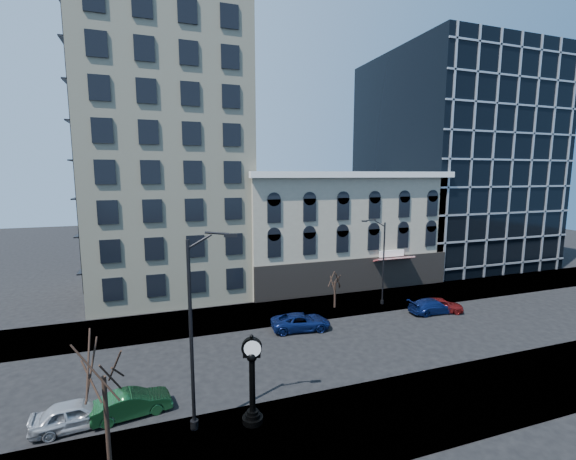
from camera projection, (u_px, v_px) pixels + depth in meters
name	position (u px, v px, depth m)	size (l,w,h in m)	color
ground	(279.00, 356.00, 26.07)	(160.00, 160.00, 0.00)	black
sidewalk_far	(251.00, 315.00, 33.54)	(160.00, 6.00, 0.12)	gray
sidewalk_near	(330.00, 428.00, 18.57)	(160.00, 6.00, 0.12)	gray
cream_tower	(165.00, 104.00, 39.02)	(15.90, 15.40, 42.50)	beige
victorian_row	(337.00, 229.00, 43.95)	(22.60, 11.19, 12.50)	#9F9883
glass_office	(451.00, 162.00, 53.95)	(20.00, 20.15, 28.00)	black
street_clock	(252.00, 383.00, 18.63)	(1.03, 1.03, 4.53)	black
street_lamp_near	(205.00, 279.00, 17.49)	(2.49, 0.77, 9.72)	black
street_lamp_far	(378.00, 239.00, 35.34)	(2.07, 0.78, 8.18)	black
bare_tree_near	(102.00, 356.00, 15.39)	(3.74, 3.74, 6.42)	#302118
bare_tree_far	(335.00, 276.00, 34.87)	(2.25, 2.25, 3.87)	#302118
car_near_a	(76.00, 414.00, 18.64)	(1.59, 3.96, 1.35)	#A5A8AD
car_near_b	(132.00, 403.00, 19.58)	(1.35, 3.87, 1.28)	#143F1E
car_far_a	(301.00, 322.00, 30.41)	(2.16, 4.69, 1.30)	#0C194C
car_far_b	(433.00, 306.00, 34.09)	(1.79, 4.40, 1.28)	#0C194C
car_far_c	(440.00, 305.00, 34.30)	(1.55, 3.86, 1.31)	maroon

